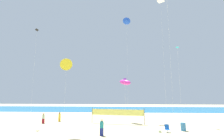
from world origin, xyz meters
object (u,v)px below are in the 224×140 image
trash_barrel (183,127)px  beach_handbag (160,131)px  folding_beach_chair (167,128)px  beachgoer_mustard_shirt (60,116)px  beachgoer_sage_shirt (43,118)px  volleyball_net (117,113)px  beachgoer_teal_shirt (102,127)px  kite_black_diamond (37,33)px  kite_yellow_delta (66,65)px  kite_cyan_diamond (178,50)px  kite_blue_delta (127,21)px  kite_magenta_inflatable (125,82)px

trash_barrel → beach_handbag: trash_barrel is taller
folding_beach_chair → beachgoer_mustard_shirt: bearing=127.2°
beachgoer_sage_shirt → beach_handbag: size_ratio=5.26×
folding_beach_chair → beach_handbag: bearing=163.0°
beachgoer_mustard_shirt → volleyball_net: volleyball_net is taller
beachgoer_teal_shirt → kite_black_diamond: 19.57m
beach_handbag → kite_yellow_delta: kite_yellow_delta is taller
kite_black_diamond → beachgoer_teal_shirt: bearing=-29.3°
beachgoer_mustard_shirt → kite_cyan_diamond: 22.53m
volleyball_net → kite_blue_delta: 18.39m
kite_cyan_diamond → kite_yellow_delta: (-16.13, -6.74, -3.54)m
beachgoer_sage_shirt → volleyball_net: 11.62m
beach_handbag → kite_yellow_delta: bearing=-175.8°
beachgoer_teal_shirt → kite_magenta_inflatable: bearing=-98.3°
beachgoer_teal_shirt → kite_yellow_delta: bearing=-4.6°
beachgoer_teal_shirt → kite_black_diamond: (-12.08, 6.79, 13.83)m
beachgoer_sage_shirt → kite_magenta_inflatable: kite_magenta_inflatable is taller
beachgoer_mustard_shirt → folding_beach_chair: size_ratio=1.71×
folding_beach_chair → kite_black_diamond: 24.81m
trash_barrel → kite_yellow_delta: (-14.48, -1.91, 7.64)m
kite_blue_delta → kite_cyan_diamond: bearing=-29.1°
kite_blue_delta → kite_magenta_inflatable: 12.98m
kite_yellow_delta → kite_blue_delta: (8.05, 11.24, 11.09)m
kite_cyan_diamond → volleyball_net: bearing=-176.6°
trash_barrel → beachgoer_teal_shirt: bearing=-163.1°
volleyball_net → beachgoer_mustard_shirt: bearing=170.1°
kite_magenta_inflatable → beachgoer_sage_shirt: bearing=-169.0°
beachgoer_mustard_shirt → beach_handbag: size_ratio=5.09×
kite_magenta_inflatable → kite_yellow_delta: bearing=-131.7°
beachgoer_teal_shirt → kite_black_diamond: kite_black_diamond is taller
beachgoer_sage_shirt → kite_blue_delta: kite_blue_delta is taller
folding_beach_chair → kite_cyan_diamond: size_ratio=0.07×
beachgoer_sage_shirt → beach_handbag: bearing=64.9°
beachgoer_sage_shirt → volleyball_net: (11.59, 0.25, 0.80)m
beachgoer_mustard_shirt → beachgoer_sage_shirt: beachgoer_sage_shirt is taller
beachgoer_mustard_shirt → beachgoer_teal_shirt: bearing=-116.5°
beachgoer_teal_shirt → kite_magenta_inflatable: size_ratio=0.25×
kite_yellow_delta → folding_beach_chair: bearing=4.8°
beachgoer_sage_shirt → kite_yellow_delta: 10.83m
kite_blue_delta → beachgoer_teal_shirt: bearing=-105.4°
beach_handbag → kite_magenta_inflatable: size_ratio=0.04×
beachgoer_sage_shirt → beach_handbag: 17.54m
beachgoer_sage_shirt → volleyball_net: volleyball_net is taller
volleyball_net → kite_cyan_diamond: 14.14m
kite_black_diamond → kite_magenta_inflatable: bearing=10.2°
volleyball_net → beach_handbag: 7.58m
beachgoer_mustard_shirt → volleyball_net: bearing=-79.2°
kite_blue_delta → kite_magenta_inflatable: (-0.57, -2.84, -12.65)m
beachgoer_mustard_shirt → trash_barrel: size_ratio=1.57×
volleyball_net → kite_yellow_delta: size_ratio=0.92×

